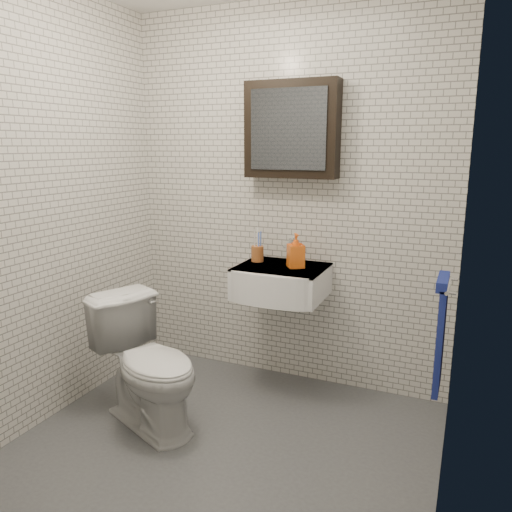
% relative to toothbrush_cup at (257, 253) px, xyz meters
% --- Properties ---
extents(ground, '(2.20, 2.00, 0.01)m').
position_rel_toothbrush_cup_xyz_m(ground, '(0.15, -0.84, -0.90)').
color(ground, '#484B4F').
rests_on(ground, ground).
extents(room_shell, '(2.22, 2.02, 2.51)m').
position_rel_toothbrush_cup_xyz_m(room_shell, '(0.15, -0.84, 0.56)').
color(room_shell, silver).
rests_on(room_shell, ground).
extents(washbasin, '(0.55, 0.50, 0.20)m').
position_rel_toothbrush_cup_xyz_m(washbasin, '(0.20, -0.11, -0.15)').
color(washbasin, white).
rests_on(washbasin, room_shell).
extents(faucet, '(0.06, 0.20, 0.15)m').
position_rel_toothbrush_cup_xyz_m(faucet, '(0.20, 0.09, 0.01)').
color(faucet, silver).
rests_on(faucet, washbasin).
extents(mirror_cabinet, '(0.60, 0.15, 0.60)m').
position_rel_toothbrush_cup_xyz_m(mirror_cabinet, '(0.20, 0.08, 0.79)').
color(mirror_cabinet, black).
rests_on(mirror_cabinet, room_shell).
extents(towel_rail, '(0.09, 0.30, 0.58)m').
position_rel_toothbrush_cup_xyz_m(towel_rail, '(1.19, -0.49, -0.18)').
color(towel_rail, silver).
rests_on(towel_rail, room_shell).
extents(toothbrush_cup, '(0.10, 0.10, 0.23)m').
position_rel_toothbrush_cup_xyz_m(toothbrush_cup, '(0.00, 0.00, 0.00)').
color(toothbrush_cup, '#9C5527').
rests_on(toothbrush_cup, washbasin).
extents(soap_bottle, '(0.14, 0.14, 0.22)m').
position_rel_toothbrush_cup_xyz_m(soap_bottle, '(0.29, -0.06, 0.05)').
color(soap_bottle, orange).
rests_on(soap_bottle, washbasin).
extents(toilet, '(0.84, 0.68, 0.75)m').
position_rel_toothbrush_cup_xyz_m(toilet, '(-0.35, -0.77, -0.53)').
color(toilet, white).
rests_on(toilet, ground).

